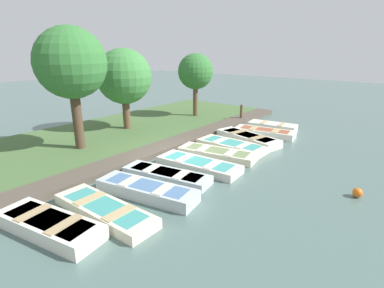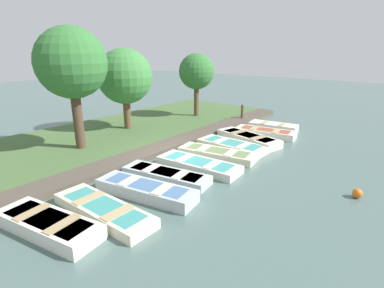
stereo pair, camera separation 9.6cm
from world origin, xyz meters
TOP-DOWN VIEW (x-y plane):
  - ground_plane at (0.00, 0.00)m, footprint 80.00×80.00m
  - shore_bank at (-5.00, 0.00)m, footprint 8.00×24.00m
  - dock_walkway at (-1.33, 0.00)m, footprint 1.19×23.16m
  - rowboat_0 at (1.01, -6.26)m, footprint 3.28×1.58m
  - rowboat_1 at (1.42, -4.85)m, footprint 3.58×1.09m
  - rowboat_2 at (1.52, -3.28)m, footprint 3.59×1.61m
  - rowboat_3 at (1.12, -1.91)m, footprint 3.50×1.54m
  - rowboat_4 at (1.42, -0.34)m, footprint 3.54×1.42m
  - rowboat_5 at (1.26, 1.23)m, footprint 3.57×1.66m
  - rowboat_6 at (1.17, 2.64)m, footprint 3.39×1.29m
  - rowboat_7 at (1.24, 4.10)m, footprint 3.70×1.92m
  - rowboat_8 at (1.42, 5.68)m, footprint 3.35×1.58m
  - rowboat_9 at (1.23, 7.16)m, footprint 2.83×1.34m
  - mooring_post_far at (-1.27, 7.86)m, footprint 0.17×0.17m
  - buoy at (6.93, 0.91)m, footprint 0.31×0.31m
  - park_tree_left at (-4.24, -2.04)m, footprint 3.09×3.09m
  - park_tree_center at (-5.37, 1.71)m, footprint 3.06×3.06m
  - park_tree_right at (-4.37, 6.95)m, footprint 2.36×2.36m

SIDE VIEW (x-z plane):
  - ground_plane at x=0.00m, z-range 0.00..0.00m
  - shore_bank at x=-5.00m, z-range 0.00..0.16m
  - dock_walkway at x=-1.33m, z-range 0.00..0.25m
  - buoy at x=6.93m, z-range 0.00..0.31m
  - rowboat_1 at x=1.42m, z-range 0.00..0.33m
  - rowboat_6 at x=1.17m, z-range 0.00..0.33m
  - rowboat_3 at x=1.12m, z-range 0.00..0.33m
  - rowboat_4 at x=1.42m, z-range 0.00..0.34m
  - rowboat_5 at x=1.26m, z-range 0.00..0.34m
  - rowboat_8 at x=1.42m, z-range 0.00..0.39m
  - rowboat_7 at x=1.24m, z-range 0.00..0.41m
  - rowboat_2 at x=1.52m, z-range 0.00..0.43m
  - rowboat_9 at x=1.23m, z-range 0.00..0.43m
  - rowboat_0 at x=1.01m, z-range 0.00..0.43m
  - mooring_post_far at x=-1.27m, z-range 0.01..1.16m
  - park_tree_center at x=-5.37m, z-range 0.77..5.43m
  - park_tree_right at x=-4.37m, z-range 0.95..5.28m
  - park_tree_left at x=-4.24m, z-range 1.19..6.75m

